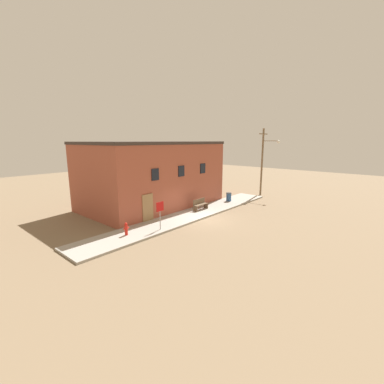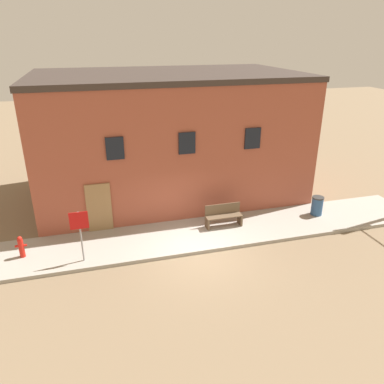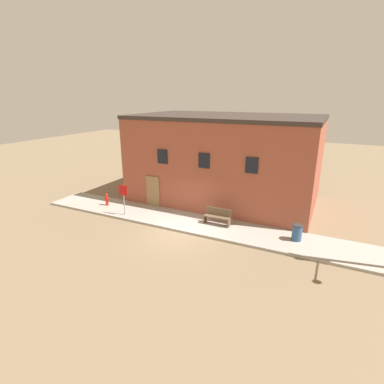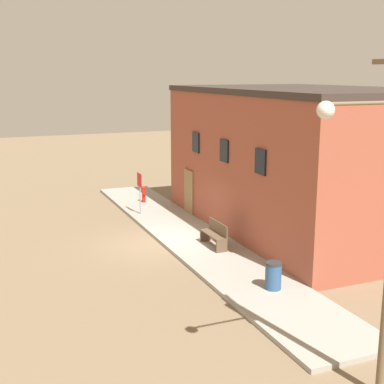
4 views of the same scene
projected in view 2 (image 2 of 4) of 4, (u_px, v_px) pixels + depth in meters
The scene contains 7 objects.
ground_plane at pixel (200, 254), 14.15m from camera, with size 80.00×80.00×0.00m, color #7A664C.
sidewalk at pixel (190, 235), 15.33m from camera, with size 20.56×2.73×0.14m.
brick_building at pixel (168, 135), 18.74m from camera, with size 12.49×7.53×6.05m.
fire_hydrant at pixel (21, 247), 13.59m from camera, with size 0.41×0.19×0.84m.
stop_sign at pixel (80, 227), 12.98m from camera, with size 0.64×0.06×1.94m.
bench at pixel (223, 216), 15.79m from camera, with size 1.55×0.44×0.96m.
trash_bin at pixel (317, 206), 16.81m from camera, with size 0.52×0.52×0.86m.
Camera 2 is at (-3.50, -11.60, 7.68)m, focal length 35.00 mm.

